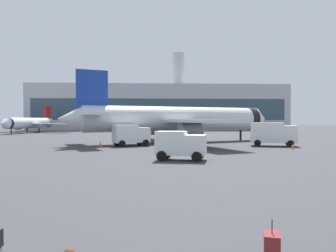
# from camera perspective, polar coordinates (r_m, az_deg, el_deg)

# --- Properties ---
(airplane_at_gate) EXTENTS (34.28, 31.43, 10.50)m
(airplane_at_gate) POSITION_cam_1_polar(r_m,az_deg,el_deg) (52.23, 1.57, 1.16)
(airplane_at_gate) COLOR silver
(airplane_at_gate) RESTS_ON ground
(airplane_taxiing) EXTENTS (23.25, 25.63, 7.55)m
(airplane_taxiing) POSITION_cam_1_polar(r_m,az_deg,el_deg) (97.45, -22.36, 0.49)
(airplane_taxiing) COLOR silver
(airplane_taxiing) RESTS_ON ground
(service_truck) EXTENTS (5.28, 3.99, 2.90)m
(service_truck) POSITION_cam_1_polar(r_m,az_deg,el_deg) (45.85, -6.37, -1.41)
(service_truck) COLOR white
(service_truck) RESTS_ON ground
(fuel_truck) EXTENTS (6.43, 4.05, 3.20)m
(fuel_truck) POSITION_cam_1_polar(r_m,az_deg,el_deg) (47.85, 17.37, -1.15)
(fuel_truck) COLOR white
(fuel_truck) RESTS_ON ground
(cargo_van) EXTENTS (4.77, 3.28, 2.60)m
(cargo_van) POSITION_cam_1_polar(r_m,az_deg,el_deg) (29.93, 2.10, -3.09)
(cargo_van) COLOR white
(cargo_van) RESTS_ON ground
(safety_cone_near) EXTENTS (0.44, 0.44, 0.73)m
(safety_cone_near) POSITION_cam_1_polar(r_m,az_deg,el_deg) (43.97, 20.48, -3.22)
(safety_cone_near) COLOR #F2590C
(safety_cone_near) RESTS_ON ground
(safety_cone_mid) EXTENTS (0.44, 0.44, 0.76)m
(safety_cone_mid) POSITION_cam_1_polar(r_m,az_deg,el_deg) (45.16, -11.44, -3.03)
(safety_cone_mid) COLOR #F2590C
(safety_cone_mid) RESTS_ON ground
(safety_cone_far) EXTENTS (0.44, 0.44, 0.61)m
(safety_cone_far) POSITION_cam_1_polar(r_m,az_deg,el_deg) (53.46, -2.55, -2.43)
(safety_cone_far) COLOR #F2590C
(safety_cone_far) RESTS_ON ground
(rolling_suitcase) EXTENTS (0.58, 0.73, 1.10)m
(rolling_suitcase) POSITION_cam_1_polar(r_m,az_deg,el_deg) (9.55, 17.26, -19.05)
(rolling_suitcase) COLOR maroon
(rolling_suitcase) RESTS_ON ground
(terminal_building) EXTENTS (86.03, 22.98, 27.18)m
(terminal_building) POSITION_cam_1_polar(r_m,az_deg,el_deg) (119.22, -1.51, 3.12)
(terminal_building) COLOR #B2B2B7
(terminal_building) RESTS_ON ground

